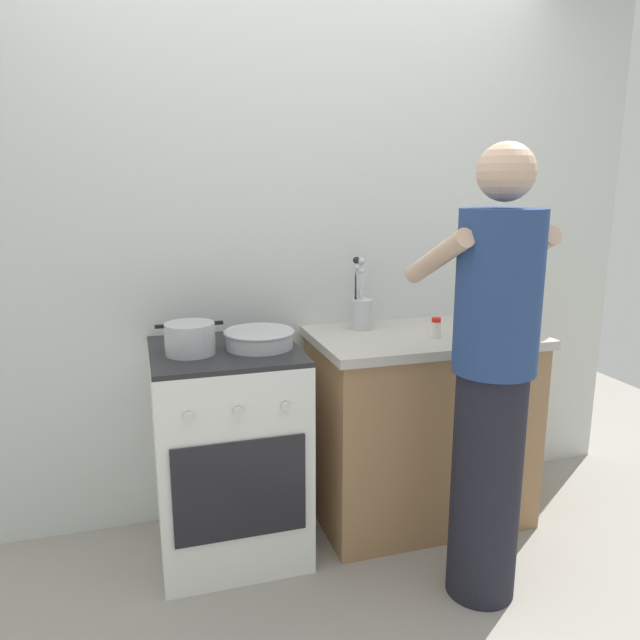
{
  "coord_description": "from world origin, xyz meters",
  "views": [
    {
      "loc": [
        -0.67,
        -2.27,
        1.57
      ],
      "look_at": [
        0.05,
        0.12,
        1.0
      ],
      "focal_mm": 34.2,
      "sensor_mm": 36.0,
      "label": 1
    }
  ],
  "objects_px": {
    "stove_range": "(228,450)",
    "person": "(492,381)",
    "pot": "(190,338)",
    "oil_bottle": "(483,311)",
    "utensil_crock": "(361,309)",
    "spice_bottle": "(436,328)",
    "mixing_bowl": "(259,338)"
  },
  "relations": [
    {
      "from": "mixing_bowl",
      "to": "spice_bottle",
      "type": "height_order",
      "value": "spice_bottle"
    },
    {
      "from": "oil_bottle",
      "to": "person",
      "type": "relative_size",
      "value": 0.14
    },
    {
      "from": "stove_range",
      "to": "pot",
      "type": "relative_size",
      "value": 3.4
    },
    {
      "from": "pot",
      "to": "oil_bottle",
      "type": "xyz_separation_m",
      "value": [
        1.3,
        -0.03,
        0.04
      ]
    },
    {
      "from": "stove_range",
      "to": "utensil_crock",
      "type": "height_order",
      "value": "utensil_crock"
    },
    {
      "from": "stove_range",
      "to": "mixing_bowl",
      "type": "distance_m",
      "value": 0.51
    },
    {
      "from": "utensil_crock",
      "to": "person",
      "type": "bearing_deg",
      "value": -72.82
    },
    {
      "from": "stove_range",
      "to": "person",
      "type": "bearing_deg",
      "value": -33.32
    },
    {
      "from": "spice_bottle",
      "to": "oil_bottle",
      "type": "height_order",
      "value": "oil_bottle"
    },
    {
      "from": "oil_bottle",
      "to": "spice_bottle",
      "type": "bearing_deg",
      "value": -174.46
    },
    {
      "from": "stove_range",
      "to": "utensil_crock",
      "type": "relative_size",
      "value": 2.68
    },
    {
      "from": "oil_bottle",
      "to": "pot",
      "type": "bearing_deg",
      "value": 178.81
    },
    {
      "from": "utensil_crock",
      "to": "oil_bottle",
      "type": "relative_size",
      "value": 1.39
    },
    {
      "from": "mixing_bowl",
      "to": "person",
      "type": "bearing_deg",
      "value": -36.9
    },
    {
      "from": "utensil_crock",
      "to": "person",
      "type": "xyz_separation_m",
      "value": [
        0.23,
        -0.74,
        -0.14
      ]
    },
    {
      "from": "pot",
      "to": "utensil_crock",
      "type": "relative_size",
      "value": 0.79
    },
    {
      "from": "stove_range",
      "to": "mixing_bowl",
      "type": "height_order",
      "value": "mixing_bowl"
    },
    {
      "from": "mixing_bowl",
      "to": "stove_range",
      "type": "bearing_deg",
      "value": 170.95
    },
    {
      "from": "spice_bottle",
      "to": "person",
      "type": "relative_size",
      "value": 0.05
    },
    {
      "from": "spice_bottle",
      "to": "utensil_crock",
      "type": "bearing_deg",
      "value": 136.18
    },
    {
      "from": "oil_bottle",
      "to": "person",
      "type": "bearing_deg",
      "value": -117.63
    },
    {
      "from": "pot",
      "to": "utensil_crock",
      "type": "distance_m",
      "value": 0.82
    },
    {
      "from": "stove_range",
      "to": "person",
      "type": "distance_m",
      "value": 1.14
    },
    {
      "from": "mixing_bowl",
      "to": "spice_bottle",
      "type": "distance_m",
      "value": 0.78
    },
    {
      "from": "pot",
      "to": "spice_bottle",
      "type": "height_order",
      "value": "pot"
    },
    {
      "from": "oil_bottle",
      "to": "person",
      "type": "height_order",
      "value": "person"
    },
    {
      "from": "pot",
      "to": "utensil_crock",
      "type": "height_order",
      "value": "utensil_crock"
    },
    {
      "from": "mixing_bowl",
      "to": "person",
      "type": "height_order",
      "value": "person"
    },
    {
      "from": "pot",
      "to": "person",
      "type": "height_order",
      "value": "person"
    },
    {
      "from": "mixing_bowl",
      "to": "spice_bottle",
      "type": "xyz_separation_m",
      "value": [
        0.77,
        -0.06,
        0.0
      ]
    },
    {
      "from": "mixing_bowl",
      "to": "utensil_crock",
      "type": "bearing_deg",
      "value": 19.55
    },
    {
      "from": "stove_range",
      "to": "oil_bottle",
      "type": "bearing_deg",
      "value": -3.12
    }
  ]
}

